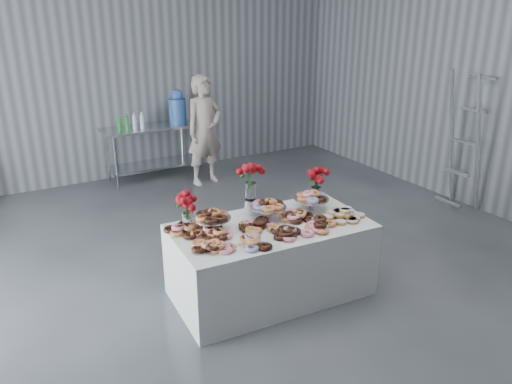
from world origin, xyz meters
The scene contains 16 objects.
ground centered at (0.00, 0.00, 0.00)m, with size 9.00×9.00×0.00m, color #35383D.
room_walls centered at (-0.27, 0.07, 2.64)m, with size 8.04×9.04×4.02m.
display_table centered at (0.26, 0.13, 0.38)m, with size 1.90×1.00×0.75m, color white.
prep_table centered at (0.40, 4.10, 0.62)m, with size 1.50×0.60×0.90m.
donut_mounds centered at (0.26, 0.08, 0.80)m, with size 1.80×0.80×0.09m, color #D17F4C, non-canonical shape.
cake_stand_left centered at (-0.28, 0.31, 0.89)m, with size 0.36×0.36×0.17m.
cake_stand_mid centered at (0.32, 0.27, 0.89)m, with size 0.36×0.36×0.17m.
cake_stand_right centered at (0.82, 0.24, 0.89)m, with size 0.36×0.36×0.17m.
danish_pile centered at (1.00, -0.07, 0.81)m, with size 0.48×0.48×0.11m, color silver, non-canonical shape.
bouquet_left centered at (-0.47, 0.42, 1.05)m, with size 0.26×0.26×0.42m.
bouquet_right centered at (0.98, 0.38, 1.05)m, with size 0.26×0.26×0.42m.
bouquet_center centered at (0.23, 0.48, 1.13)m, with size 0.26×0.26×0.57m.
water_jug centered at (0.90, 4.10, 1.15)m, with size 0.28×0.28×0.55m.
drink_bottles centered at (0.08, 4.00, 1.04)m, with size 0.54×0.08×0.27m, color #268C33, non-canonical shape.
person centered at (1.11, 3.51, 0.87)m, with size 0.63×0.42×1.73m, color #CC8C93.
stepladder centered at (3.75, 0.72, 0.98)m, with size 0.24×0.49×1.96m, color silver, non-canonical shape.
Camera 1 is at (-2.07, -3.59, 2.75)m, focal length 35.00 mm.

